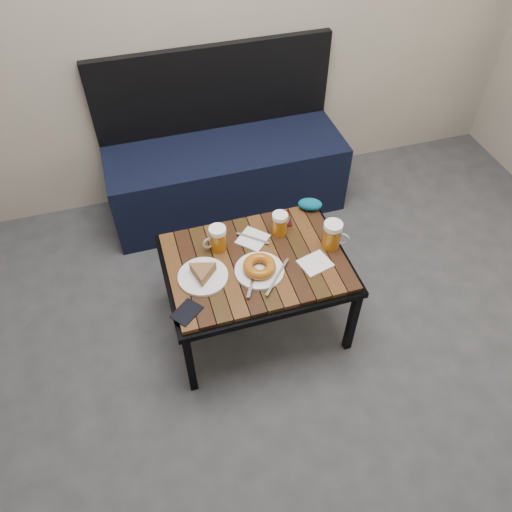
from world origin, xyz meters
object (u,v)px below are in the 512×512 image
object	(u,v)px
bench	(226,169)
passport_navy	(187,312)
beer_mug_left	(218,239)
plate_bagel	(259,268)
cafe_table	(256,267)
beer_mug_right	(333,235)
plate_pie	(203,274)
knit_pouch	(310,204)
passport_burgundy	(282,219)
beer_mug_centre	(280,223)

from	to	relation	value
bench	passport_navy	xyz separation A→B (m)	(-0.45, -1.14, 0.20)
beer_mug_left	plate_bagel	xyz separation A→B (m)	(0.14, -0.20, -0.04)
cafe_table	beer_mug_right	bearing A→B (deg)	-1.86
plate_pie	knit_pouch	world-z (taller)	plate_pie
passport_burgundy	knit_pouch	xyz separation A→B (m)	(0.16, 0.04, 0.02)
beer_mug_right	plate_pie	size ratio (longest dim) A/B	0.63
beer_mug_left	knit_pouch	world-z (taller)	beer_mug_left
plate_pie	knit_pouch	size ratio (longest dim) A/B	1.83
beer_mug_right	passport_navy	bearing A→B (deg)	-134.05
bench	passport_navy	distance (m)	1.24
passport_burgundy	beer_mug_right	bearing A→B (deg)	-45.91
cafe_table	beer_mug_left	distance (m)	0.22
bench	knit_pouch	distance (m)	0.77
beer_mug_left	knit_pouch	xyz separation A→B (m)	(0.51, 0.14, -0.04)
beer_mug_centre	plate_pie	size ratio (longest dim) A/B	0.53
plate_pie	passport_burgundy	distance (m)	0.52
passport_burgundy	plate_bagel	bearing A→B (deg)	-115.11
bench	beer_mug_centre	distance (m)	0.85
cafe_table	passport_navy	size ratio (longest dim) A/B	6.95
cafe_table	passport_burgundy	distance (m)	0.31
beer_mug_centre	passport_navy	size ratio (longest dim) A/B	0.97
passport_burgundy	beer_mug_left	bearing A→B (deg)	-153.86
bench	cafe_table	size ratio (longest dim) A/B	1.67
bench	beer_mug_left	world-z (taller)	bench
bench	passport_burgundy	distance (m)	0.76
beer_mug_left	passport_burgundy	size ratio (longest dim) A/B	1.11
bench	cafe_table	xyz separation A→B (m)	(-0.09, -0.94, 0.16)
cafe_table	passport_burgundy	size ratio (longest dim) A/B	7.35
plate_bagel	knit_pouch	size ratio (longest dim) A/B	2.17
plate_pie	knit_pouch	distance (m)	0.68
passport_navy	plate_bagel	bearing A→B (deg)	70.52
beer_mug_left	beer_mug_centre	distance (m)	0.31
passport_burgundy	knit_pouch	world-z (taller)	knit_pouch
plate_pie	passport_navy	bearing A→B (deg)	-122.86
beer_mug_centre	passport_burgundy	xyz separation A→B (m)	(0.04, 0.08, -0.06)
beer_mug_right	passport_navy	xyz separation A→B (m)	(-0.72, -0.19, -0.07)
plate_bagel	passport_navy	bearing A→B (deg)	-160.42
bench	knit_pouch	size ratio (longest dim) A/B	11.55
bench	cafe_table	world-z (taller)	bench
cafe_table	beer_mug_right	world-z (taller)	beer_mug_right
cafe_table	knit_pouch	distance (m)	0.45
bench	beer_mug_right	world-z (taller)	bench
beer_mug_centre	knit_pouch	world-z (taller)	beer_mug_centre
cafe_table	beer_mug_centre	xyz separation A→B (m)	(0.16, 0.14, 0.10)
passport_navy	beer_mug_left	bearing A→B (deg)	107.31
cafe_table	knit_pouch	world-z (taller)	knit_pouch
beer_mug_right	passport_burgundy	xyz separation A→B (m)	(-0.16, 0.24, -0.07)
plate_bagel	cafe_table	bearing A→B (deg)	85.42
plate_bagel	beer_mug_left	bearing A→B (deg)	125.74
beer_mug_left	beer_mug_right	bearing A→B (deg)	158.87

